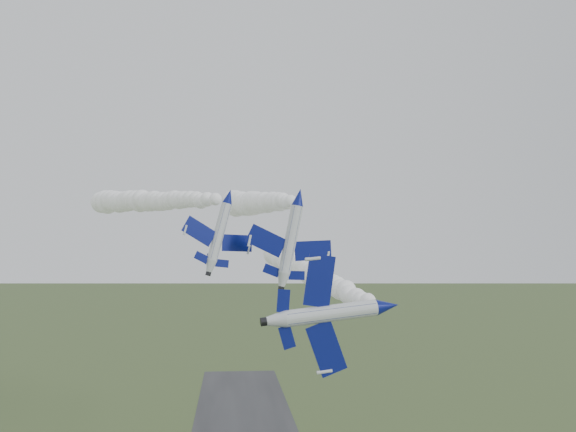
% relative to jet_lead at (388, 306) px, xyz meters
% --- Properties ---
extents(jet_lead, '(3.95, 14.44, 11.86)m').
position_rel_jet_lead_xyz_m(jet_lead, '(0.00, 0.00, 0.00)').
color(jet_lead, silver).
extents(smoke_trail_jet_lead, '(13.43, 75.88, 4.97)m').
position_rel_jet_lead_xyz_m(smoke_trail_jet_lead, '(-3.29, 41.72, 2.75)').
color(smoke_trail_jet_lead, white).
extents(jet_pair_left, '(9.72, 11.56, 3.69)m').
position_rel_jet_lead_xyz_m(jet_pair_left, '(-16.21, 21.62, 13.20)').
color(jet_pair_left, silver).
extents(smoke_trail_jet_pair_left, '(32.28, 68.48, 4.99)m').
position_rel_jet_lead_xyz_m(smoke_trail_jet_pair_left, '(-32.01, 57.17, 15.60)').
color(smoke_trail_jet_pair_left, white).
extents(jet_pair_right, '(11.49, 13.91, 3.91)m').
position_rel_jet_lead_xyz_m(jet_pair_right, '(-6.88, 20.28, 13.06)').
color(jet_pair_right, silver).
extents(smoke_trail_jet_pair_right, '(12.80, 65.90, 5.57)m').
position_rel_jet_lead_xyz_m(smoke_trail_jet_pair_right, '(-11.19, 56.25, 15.37)').
color(smoke_trail_jet_pair_right, white).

